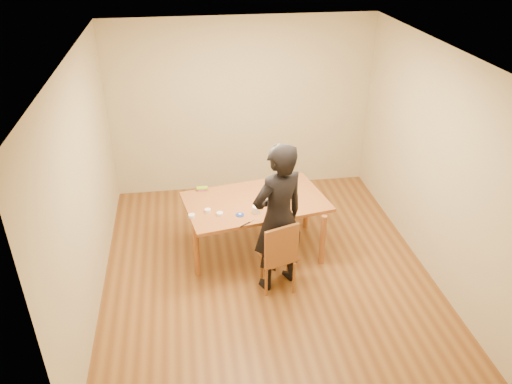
{
  "coord_description": "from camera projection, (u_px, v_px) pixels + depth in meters",
  "views": [
    {
      "loc": [
        -0.88,
        -4.96,
        3.94
      ],
      "look_at": [
        -0.07,
        0.4,
        0.9
      ],
      "focal_mm": 35.0,
      "sensor_mm": 36.0,
      "label": 1
    }
  ],
  "objects": [
    {
      "name": "dining_chair",
      "position": [
        278.0,
        255.0,
        5.82
      ],
      "size": [
        0.49,
        0.49,
        0.04
      ],
      "primitive_type": "cube",
      "rotation": [
        0.0,
        0.0,
        0.32
      ],
      "color": "brown",
      "rests_on": "floor"
    },
    {
      "name": "frosting_dome",
      "position": [
        272.0,
        193.0,
        6.3
      ],
      "size": [
        0.19,
        0.19,
        0.03
      ],
      "primitive_type": "ellipsoid",
      "color": "white",
      "rests_on": "cake"
    },
    {
      "name": "frosting_dollop",
      "position": [
        240.0,
        214.0,
        6.01
      ],
      "size": [
        0.04,
        0.04,
        0.02
      ],
      "primitive_type": "ellipsoid",
      "color": "white",
      "rests_on": "frosting_lid"
    },
    {
      "name": "ramekin_multi",
      "position": [
        192.0,
        216.0,
        5.96
      ],
      "size": [
        0.08,
        0.08,
        0.04
      ],
      "primitive_type": "cylinder",
      "color": "white",
      "rests_on": "dining_table"
    },
    {
      "name": "dining_table",
      "position": [
        255.0,
        202.0,
        6.34
      ],
      "size": [
        1.91,
        1.33,
        0.04
      ],
      "primitive_type": "cube",
      "rotation": [
        0.0,
        0.0,
        0.18
      ],
      "color": "brown",
      "rests_on": "floor"
    },
    {
      "name": "candy_box_pink",
      "position": [
        203.0,
        189.0,
        6.55
      ],
      "size": [
        0.12,
        0.06,
        0.02
      ],
      "primitive_type": "cube",
      "rotation": [
        0.0,
        0.0,
        0.04
      ],
      "color": "#CC308F",
      "rests_on": "dining_table"
    },
    {
      "name": "spatula",
      "position": [
        245.0,
        224.0,
        5.83
      ],
      "size": [
        0.14,
        0.1,
        0.01
      ],
      "primitive_type": "cube",
      "rotation": [
        0.0,
        0.0,
        0.6
      ],
      "color": "black",
      "rests_on": "dining_table"
    },
    {
      "name": "cake_plate",
      "position": [
        272.0,
        198.0,
        6.34
      ],
      "size": [
        0.27,
        0.27,
        0.02
      ],
      "primitive_type": "cylinder",
      "color": "red",
      "rests_on": "dining_table"
    },
    {
      "name": "person",
      "position": [
        278.0,
        218.0,
        5.63
      ],
      "size": [
        0.8,
        0.68,
        1.85
      ],
      "primitive_type": "imported",
      "rotation": [
        0.0,
        0.0,
        3.57
      ],
      "color": "black",
      "rests_on": "floor"
    },
    {
      "name": "cake",
      "position": [
        272.0,
        196.0,
        6.32
      ],
      "size": [
        0.2,
        0.2,
        0.06
      ],
      "primitive_type": "cylinder",
      "color": "white",
      "rests_on": "cake_plate"
    },
    {
      "name": "ramekin_green",
      "position": [
        220.0,
        214.0,
        6.0
      ],
      "size": [
        0.08,
        0.08,
        0.04
      ],
      "primitive_type": "cylinder",
      "color": "white",
      "rests_on": "dining_table"
    },
    {
      "name": "frosting_tub",
      "position": [
        256.0,
        210.0,
        6.04
      ],
      "size": [
        0.1,
        0.1,
        0.09
      ],
      "primitive_type": "cylinder",
      "color": "white",
      "rests_on": "dining_table"
    },
    {
      "name": "ramekin_yellow",
      "position": [
        208.0,
        210.0,
        6.07
      ],
      "size": [
        0.08,
        0.08,
        0.04
      ],
      "primitive_type": "cylinder",
      "color": "white",
      "rests_on": "dining_table"
    },
    {
      "name": "frosting_lid",
      "position": [
        240.0,
        215.0,
        6.01
      ],
      "size": [
        0.1,
        0.1,
        0.01
      ],
      "primitive_type": "cylinder",
      "color": "navy",
      "rests_on": "dining_table"
    },
    {
      "name": "room_shell",
      "position": [
        262.0,
        161.0,
        5.95
      ],
      "size": [
        4.0,
        4.5,
        2.7
      ],
      "color": "brown",
      "rests_on": "ground"
    },
    {
      "name": "candy_box_green",
      "position": [
        202.0,
        188.0,
        6.55
      ],
      "size": [
        0.14,
        0.07,
        0.02
      ],
      "primitive_type": "cube",
      "rotation": [
        0.0,
        0.0,
        -0.01
      ],
      "color": "green",
      "rests_on": "candy_box_pink"
    }
  ]
}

